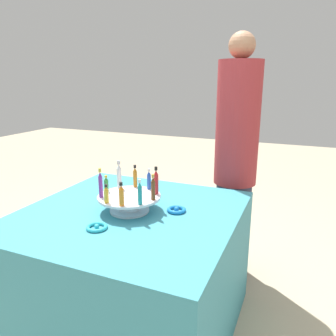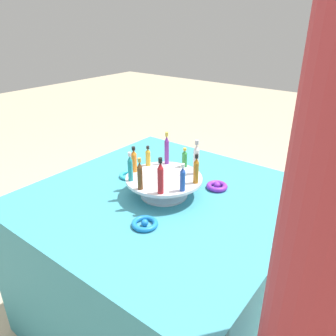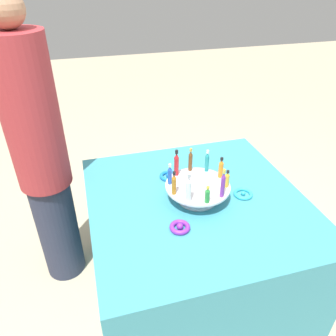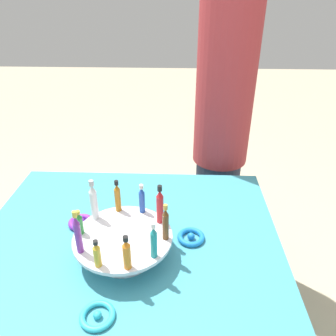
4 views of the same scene
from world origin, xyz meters
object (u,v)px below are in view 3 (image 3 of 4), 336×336
Objects in this scene: bottle_brown at (190,160)px; ribbon_bow_purple at (180,227)px; bottle_purple at (223,184)px; person_figure at (42,160)px; ribbon_bow_blue at (168,176)px; display_stand at (198,190)px; bottle_red at (176,164)px; bottle_gold at (227,179)px; bottle_clear at (189,189)px; bottle_amber at (174,184)px; bottle_green at (207,195)px; bottle_orange at (221,168)px; bottle_teal at (207,162)px; ribbon_bow_teal at (243,194)px; bottle_blue at (170,175)px.

bottle_brown is 0.39m from ribbon_bow_purple.
bottle_purple is 0.09× the size of person_figure.
ribbon_bow_blue is 0.69m from person_figure.
display_stand is 2.22× the size of bottle_red.
ribbon_bow_purple is at bearing -153.63° from bottle_gold.
bottle_clear is at bearing 51.64° from ribbon_bow_purple.
bottle_red reaches higher than ribbon_bow_purple.
bottle_amber is (-0.13, -0.04, 0.09)m from display_stand.
bottle_clear is 1.71× the size of bottle_green.
bottle_brown reaches higher than bottle_orange.
bottle_red is 0.16m from bottle_teal.
ribbon_bow_teal is at bearing 26.27° from bottle_purple.
bottle_teal is at bearing 136.33° from ribbon_bow_teal.
ribbon_bow_blue is (-0.16, 0.34, -0.14)m from bottle_purple.
bottle_green is at bearing -164.82° from bottle_purple.
bottle_brown is 0.08× the size of person_figure.
ribbon_bow_blue is at bearing 139.71° from bottle_orange.
bottle_red is 0.23m from bottle_orange.
ribbon_bow_teal is at bearing -34.82° from bottle_orange.
bottle_gold is at bearing 33.18° from bottle_green.
bottle_purple is 1.54× the size of ribbon_bow_blue.
ribbon_bow_teal is (0.25, 0.10, -0.12)m from bottle_green.
display_stand is at bearing -128.82° from bottle_teal.
bottle_purple is at bearing 15.18° from bottle_green.
bottle_blue is at bearing 123.18° from bottle_green.
bottle_red reaches higher than ribbon_bow_blue.
bottle_purple is 0.23m from ribbon_bow_teal.
bottle_purple is (0.21, -0.08, 0.01)m from bottle_amber.
bottle_amber reaches higher than bottle_orange.
person_figure is at bearing 145.14° from bottle_amber.
ribbon_bow_teal is (0.24, -0.04, -0.05)m from display_stand.
bottle_gold is (0.14, 0.09, 0.00)m from bottle_green.
bottle_teal is at bearing 33.18° from bottle_amber.
ribbon_bow_blue is at bearing 102.57° from bottle_green.
ribbon_bow_purple is 0.96× the size of ribbon_bow_blue.
bottle_clear is 1.64× the size of bottle_gold.
bottle_purple is at bearing -92.82° from bottle_teal.
bottle_red is 1.54× the size of ribbon_bow_purple.
display_stand is 2.15× the size of bottle_purple.
bottle_amber is 0.40m from ribbon_bow_teal.
bottle_blue is 0.09m from bottle_amber.
bottle_green is at bearing -128.82° from bottle_orange.
bottle_gold is (0.12, -0.19, -0.02)m from bottle_brown.
bottle_purple is 0.16m from bottle_orange.
bottle_amber is at bearing -164.82° from bottle_orange.
bottle_teal is (0.17, 0.22, -0.01)m from bottle_clear.
ribbon_bow_teal is at bearing 0.03° from bottle_amber.
bottle_red reaches higher than bottle_green.
bottle_green is at bearing -157.29° from ribbon_bow_teal.
person_figure is (-0.75, 0.25, -0.02)m from bottle_brown.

